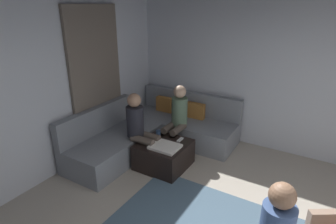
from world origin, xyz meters
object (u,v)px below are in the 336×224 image
Objects in this scene: person_on_couch_back at (177,117)px; person_on_couch_side at (140,127)px; ottoman at (164,155)px; sectional_couch at (154,132)px; game_remote at (180,140)px; coffee_mug at (158,133)px.

person_on_couch_side is (-0.30, -0.67, 0.00)m from person_on_couch_back.
person_on_couch_side reaches higher than ottoman.
sectional_couch is at bearing -166.49° from person_on_couch_side.
game_remote is 0.12× the size of person_on_couch_side.
person_on_couch_side is at bearing -76.49° from sectional_couch.
person_on_couch_side is at bearing -150.33° from game_remote.
coffee_mug is at bearing 140.71° from ottoman.
sectional_couch is 26.84× the size of coffee_mug.
person_on_couch_back is (0.14, 0.39, 0.19)m from coffee_mug.
game_remote is 0.12× the size of person_on_couch_back.
coffee_mug reaches higher than ottoman.
ottoman is 0.63× the size of person_on_couch_back.
person_on_couch_back reaches higher than coffee_mug.
person_on_couch_side reaches higher than sectional_couch.
sectional_couch is at bearing 157.51° from game_remote.
game_remote reaches higher than ottoman.
ottoman is 0.38m from coffee_mug.
coffee_mug is at bearing -174.29° from game_remote.
game_remote is 0.49m from person_on_couch_back.
sectional_couch is 3.36× the size of ottoman.
person_on_couch_side is (-0.56, -0.32, 0.23)m from game_remote.
sectional_couch is 0.78m from game_remote.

